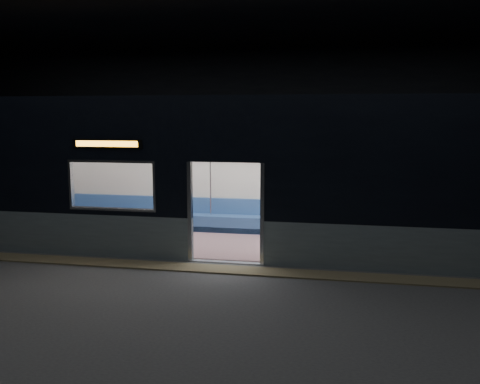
# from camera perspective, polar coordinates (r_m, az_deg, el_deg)

# --- Properties ---
(station_floor) EXTENTS (24.00, 14.00, 0.01)m
(station_floor) POSITION_cam_1_polar(r_m,az_deg,el_deg) (9.43, -2.94, -9.78)
(station_floor) COLOR #47494C
(station_floor) RESTS_ON ground
(station_envelope) EXTENTS (24.00, 14.00, 5.00)m
(station_envelope) POSITION_cam_1_polar(r_m,az_deg,el_deg) (8.96, -3.13, 13.06)
(station_envelope) COLOR black
(station_envelope) RESTS_ON station_floor
(tactile_strip) EXTENTS (22.80, 0.50, 0.03)m
(tactile_strip) POSITION_cam_1_polar(r_m,az_deg,el_deg) (9.93, -2.19, -8.68)
(tactile_strip) COLOR #8C7F59
(tactile_strip) RESTS_ON station_floor
(metro_car) EXTENTS (18.00, 3.04, 3.35)m
(metro_car) POSITION_cam_1_polar(r_m,az_deg,el_deg) (11.48, -0.05, 3.06)
(metro_car) COLOR gray
(metro_car) RESTS_ON station_floor
(passenger) EXTENTS (0.40, 0.70, 1.39)m
(passenger) POSITION_cam_1_polar(r_m,az_deg,el_deg) (12.47, 15.23, -1.63)
(passenger) COLOR black
(passenger) RESTS_ON metro_car
(handbag) EXTENTS (0.34, 0.30, 0.15)m
(handbag) POSITION_cam_1_polar(r_m,az_deg,el_deg) (12.26, 15.17, -2.36)
(handbag) COLOR black
(handbag) RESTS_ON passenger
(transit_map) EXTENTS (0.89, 0.03, 0.58)m
(transit_map) POSITION_cam_1_polar(r_m,az_deg,el_deg) (12.64, 8.22, 1.64)
(transit_map) COLOR white
(transit_map) RESTS_ON metro_car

